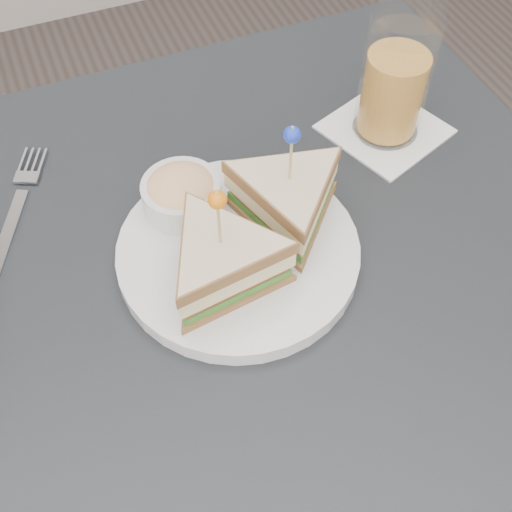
# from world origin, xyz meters

# --- Properties ---
(ground_plane) EXTENTS (3.50, 3.50, 0.00)m
(ground_plane) POSITION_xyz_m (0.00, 0.00, 0.00)
(ground_plane) COLOR #3F3833
(table) EXTENTS (0.80, 0.80, 0.75)m
(table) POSITION_xyz_m (0.00, 0.00, 0.67)
(table) COLOR black
(table) RESTS_ON ground
(plate_meal) EXTENTS (0.32, 0.32, 0.14)m
(plate_meal) POSITION_xyz_m (0.01, 0.05, 0.79)
(plate_meal) COLOR silver
(plate_meal) RESTS_ON table
(cutlery_fork) EXTENTS (0.10, 0.18, 0.01)m
(cutlery_fork) POSITION_xyz_m (-0.19, 0.21, 0.75)
(cutlery_fork) COLOR silver
(cutlery_fork) RESTS_ON table
(drink_set) EXTENTS (0.16, 0.16, 0.16)m
(drink_set) POSITION_xyz_m (0.24, 0.16, 0.82)
(drink_set) COLOR white
(drink_set) RESTS_ON table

